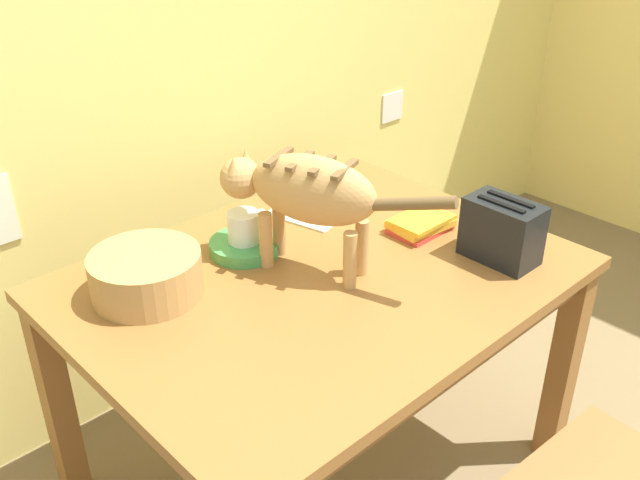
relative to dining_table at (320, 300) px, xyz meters
name	(u,v)px	position (x,y,z in m)	size (l,w,h in m)	color
wall_rear	(169,24)	(0.08, 0.76, 0.60)	(4.99, 0.11, 2.50)	#F0DD76
dining_table	(320,300)	(0.00, 0.00, 0.00)	(1.29, 0.98, 0.73)	#905C2C
cat	(304,192)	(-0.01, 0.05, 0.31)	(0.28, 0.61, 0.32)	tan
saucer_bowl	(245,246)	(-0.07, 0.23, 0.10)	(0.20, 0.20, 0.03)	#40974E
coffee_mug	(245,227)	(-0.07, 0.23, 0.16)	(0.13, 0.09, 0.09)	white
magazine	(320,205)	(0.28, 0.29, 0.09)	(0.29, 0.22, 0.01)	silver
book_stack	(421,224)	(0.38, -0.03, 0.11)	(0.19, 0.14, 0.05)	#DD4035
wicker_basket	(146,274)	(-0.38, 0.22, 0.14)	(0.28, 0.28, 0.11)	tan
toaster	(502,231)	(0.41, -0.28, 0.17)	(0.12, 0.20, 0.18)	black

